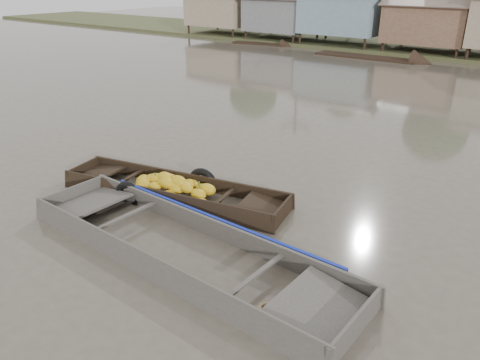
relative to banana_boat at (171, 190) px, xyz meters
The scene contains 3 objects.
ground 1.77m from the banana_boat, 16.65° to the right, with size 120.00×120.00×0.00m, color #534B40.
banana_boat is the anchor object (origin of this frame).
viewer_boat 2.99m from the banana_boat, 39.94° to the right, with size 8.09×2.31×0.65m.
Camera 1 is at (6.59, -7.44, 5.47)m, focal length 35.00 mm.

